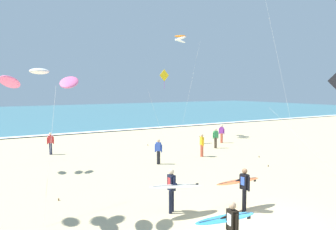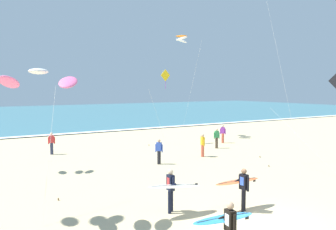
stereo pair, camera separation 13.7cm
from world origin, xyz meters
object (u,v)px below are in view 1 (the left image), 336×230
Objects in this scene: bystander_purple_top at (222,134)px; kite_diamond_golden_outer at (164,78)px; kite_arc_amber_far at (180,39)px; kite_arc_ivory_high at (40,79)px; bystander_green_top at (216,138)px; bystander_yellow_top at (202,145)px; bystander_red_top at (51,143)px; surfer_lead at (229,223)px; surfer_third at (174,187)px; surfer_trailing at (242,184)px; bystander_blue_top at (158,151)px.

kite_diamond_golden_outer is at bearing 151.68° from bystander_purple_top.
kite_arc_amber_far reaches higher than kite_arc_ivory_high.
bystander_green_top is at bearing -62.59° from kite_diamond_golden_outer.
bystander_purple_top and bystander_yellow_top have the same top height.
kite_arc_ivory_high is at bearing -147.53° from bystander_purple_top.
kite_diamond_golden_outer is at bearing 0.10° from bystander_red_top.
surfer_lead is 4.04m from surfer_third.
surfer_third is 1.44× the size of bystander_red_top.
kite_arc_ivory_high is 0.86× the size of kite_diamond_golden_outer.
bystander_red_top is at bearing 170.40° from bystander_purple_top.
kite_diamond_golden_outer is 10.71m from bystander_red_top.
surfer_lead is at bearing -138.39° from surfer_trailing.
surfer_trailing is at bearing -19.17° from kite_arc_ivory_high.
surfer_third is 1.44× the size of bystander_blue_top.
kite_diamond_golden_outer is at bearing 117.41° from bystander_green_top.
bystander_yellow_top is at bearing 46.98° from surfer_third.
surfer_trailing is 0.40× the size of kite_arc_ivory_high.
surfer_lead is at bearing -125.04° from bystander_yellow_top.
surfer_third is 6.25m from kite_arc_ivory_high.
kite_diamond_golden_outer is 9.76m from bystander_blue_top.
bystander_blue_top is at bearing 37.74° from kite_arc_ivory_high.
surfer_trailing reaches higher than bystander_yellow_top.
kite_arc_amber_far is 6.15× the size of bystander_green_top.
surfer_trailing reaches higher than bystander_red_top.
bystander_purple_top is at bearing 26.79° from bystander_blue_top.
bystander_purple_top is at bearing -28.32° from kite_diamond_golden_outer.
kite_arc_amber_far reaches higher than surfer_trailing.
bystander_purple_top is 1.00× the size of bystander_red_top.
surfer_lead is 7.70m from kite_arc_ivory_high.
bystander_yellow_top is at bearing -144.06° from bystander_green_top.
bystander_red_top is at bearing 92.07° from surfer_third.
surfer_trailing reaches higher than bystander_purple_top.
kite_diamond_golden_outer is 3.99× the size of bystander_purple_top.
kite_arc_amber_far is (13.44, 21.98, 8.40)m from surfer_lead.
surfer_trailing is 2.70m from surfer_third.
bystander_purple_top is at bearing 49.68° from surfer_lead.
surfer_third is at bearing -125.12° from kite_arc_amber_far.
surfer_third is 1.44× the size of bystander_purple_top.
kite_arc_amber_far reaches higher than bystander_blue_top.
surfer_trailing is 1.38× the size of bystander_green_top.
surfer_third is (0.77, 3.97, 0.01)m from surfer_lead.
bystander_blue_top is (5.03, 12.13, -0.23)m from surfer_lead.
bystander_red_top is (-3.02, 16.27, -0.23)m from surfer_trailing.
bystander_purple_top is 1.00× the size of bystander_green_top.
kite_diamond_golden_outer is at bearing 68.05° from surfer_trailing.
bystander_green_top is at bearing -101.43° from kite_arc_amber_far.
kite_diamond_golden_outer is 3.99× the size of bystander_red_top.
kite_diamond_golden_outer is (-3.63, -2.81, -3.86)m from kite_arc_amber_far.
surfer_lead and surfer_third have the same top height.
surfer_third is 0.23× the size of kite_arc_amber_far.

